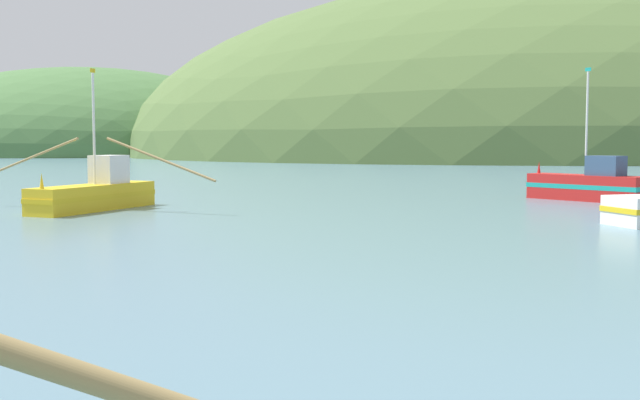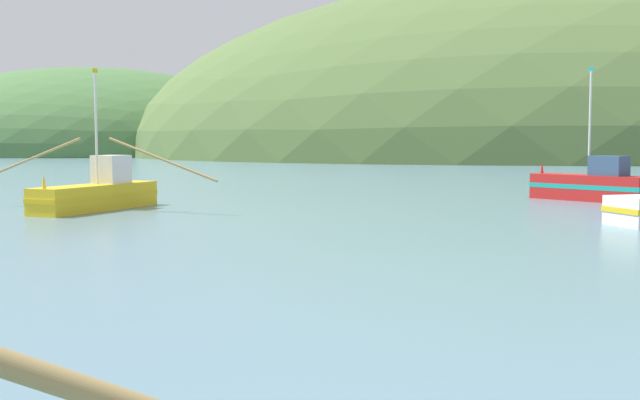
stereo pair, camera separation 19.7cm
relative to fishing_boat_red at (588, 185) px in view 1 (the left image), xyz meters
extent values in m
ellipsoid|color=#516B38|center=(52.45, 125.88, -0.90)|extent=(185.54, 148.43, 74.55)
ellipsoid|color=#47703D|center=(-51.26, 145.03, -0.90)|extent=(94.04, 75.23, 39.58)
cylinder|color=#997F4C|center=(-20.89, -38.41, 1.51)|extent=(5.89, 0.14, 2.39)
cube|color=red|center=(-0.07, 0.11, -0.18)|extent=(5.04, 6.51, 1.45)
cube|color=teal|center=(-0.07, 0.11, -0.10)|extent=(5.09, 6.57, 0.26)
cone|color=red|center=(-1.77, 2.70, 0.90)|extent=(0.28, 0.28, 0.70)
cube|color=#334C6B|center=(0.57, -0.87, 1.09)|extent=(2.06, 2.23, 1.09)
cylinder|color=silver|center=(-0.10, 0.15, 3.42)|extent=(0.12, 0.12, 5.76)
cube|color=teal|center=(-0.10, 0.15, 6.42)|extent=(0.22, 0.32, 0.20)
cube|color=gold|center=(-26.58, -2.60, -0.28)|extent=(5.31, 7.63, 1.25)
cube|color=gold|center=(-26.58, -2.60, -0.21)|extent=(5.36, 7.71, 0.22)
cone|color=gold|center=(-28.32, -5.72, 0.70)|extent=(0.27, 0.27, 0.70)
cube|color=silver|center=(-25.98, -1.54, 1.05)|extent=(1.95, 2.06, 1.40)
cylinder|color=silver|center=(-26.52, -2.50, 3.04)|extent=(0.12, 0.12, 5.38)
cube|color=gold|center=(-26.52, -2.50, 5.85)|extent=(0.20, 0.33, 0.20)
cylinder|color=#997F4C|center=(-23.24, -4.47, 1.62)|extent=(5.24, 3.00, 2.06)
cylinder|color=#997F4C|center=(-29.92, -0.74, 1.62)|extent=(5.24, 3.00, 2.06)
camera|label=1|loc=(-20.38, -41.71, 2.53)|focal=44.09mm
camera|label=2|loc=(-20.19, -41.74, 2.53)|focal=44.09mm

